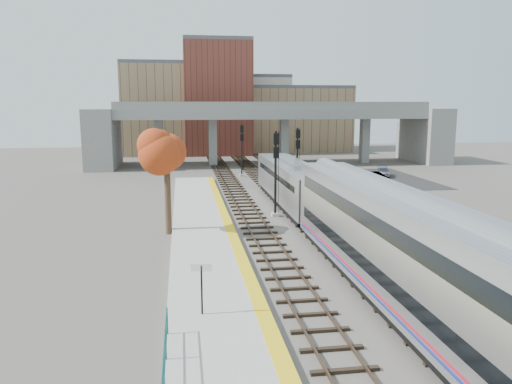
{
  "coord_description": "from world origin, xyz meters",
  "views": [
    {
      "loc": [
        -8.66,
        -30.66,
        9.32
      ],
      "look_at": [
        -3.04,
        7.05,
        2.5
      ],
      "focal_mm": 35.0,
      "sensor_mm": 36.0,
      "label": 1
    }
  ],
  "objects": [
    {
      "name": "overpass",
      "position": [
        4.92,
        45.0,
        5.81
      ],
      "size": [
        54.0,
        12.0,
        9.5
      ],
      "color": "slate",
      "rests_on": "ground"
    },
    {
      "name": "signal_mast_mid",
      "position": [
        3.0,
        18.88,
        3.35
      ],
      "size": [
        0.6,
        0.64,
        6.84
      ],
      "color": "#9E9E99",
      "rests_on": "ground"
    },
    {
      "name": "locomotive",
      "position": [
        1.0,
        12.85,
        2.28
      ],
      "size": [
        3.02,
        19.05,
        4.1
      ],
      "color": "#A8AAB2",
      "rests_on": "ground"
    },
    {
      "name": "ground",
      "position": [
        0.0,
        0.0,
        0.0
      ],
      "size": [
        160.0,
        160.0,
        0.0
      ],
      "primitive_type": "plane",
      "color": "#47423D",
      "rests_on": "ground"
    },
    {
      "name": "car_a",
      "position": [
        9.95,
        21.83,
        0.65
      ],
      "size": [
        2.54,
        3.87,
        1.23
      ],
      "primitive_type": "imported",
      "rotation": [
        0.0,
        0.0,
        0.33
      ],
      "color": "#99999E",
      "rests_on": "parking_lot"
    },
    {
      "name": "signal_mast_far",
      "position": [
        -1.1,
        32.38,
        3.22
      ],
      "size": [
        0.6,
        0.64,
        6.65
      ],
      "color": "#9E9E99",
      "rests_on": "ground"
    },
    {
      "name": "car_b",
      "position": [
        13.97,
        25.02,
        0.65
      ],
      "size": [
        2.74,
        3.91,
        1.22
      ],
      "primitive_type": "imported",
      "rotation": [
        0.0,
        0.0,
        0.44
      ],
      "color": "#99999E",
      "rests_on": "parking_lot"
    },
    {
      "name": "buildings_far",
      "position": [
        1.26,
        66.57,
        7.88
      ],
      "size": [
        43.0,
        21.0,
        20.6
      ],
      "color": "#917654",
      "rests_on": "ground"
    },
    {
      "name": "yellow_strip",
      "position": [
        -5.35,
        0.0,
        0.35
      ],
      "size": [
        0.7,
        60.0,
        0.01
      ],
      "primitive_type": "cube",
      "color": "yellow",
      "rests_on": "platform"
    },
    {
      "name": "tracks",
      "position": [
        0.93,
        12.5,
        0.08
      ],
      "size": [
        10.7,
        95.0,
        0.25
      ],
      "color": "black",
      "rests_on": "ground"
    },
    {
      "name": "coach",
      "position": [
        1.0,
        -9.75,
        2.8
      ],
      "size": [
        3.03,
        25.0,
        5.0
      ],
      "color": "#A8AAB2",
      "rests_on": "ground"
    },
    {
      "name": "parking_lot",
      "position": [
        14.0,
        28.0,
        0.02
      ],
      "size": [
        14.0,
        18.0,
        0.04
      ],
      "primitive_type": "cube",
      "color": "black",
      "rests_on": "ground"
    },
    {
      "name": "signal_mast_near",
      "position": [
        -1.1,
        9.12,
        3.51
      ],
      "size": [
        0.6,
        0.64,
        7.07
      ],
      "color": "#9E9E99",
      "rests_on": "ground"
    },
    {
      "name": "station_sign",
      "position": [
        -7.97,
        -10.31,
        1.98
      ],
      "size": [
        0.9,
        0.19,
        2.27
      ],
      "rotation": [
        0.0,
        0.0,
        -0.15
      ],
      "color": "black",
      "rests_on": "platform"
    },
    {
      "name": "platform",
      "position": [
        -7.25,
        0.0,
        0.17
      ],
      "size": [
        4.5,
        60.0,
        0.35
      ],
      "primitive_type": "cube",
      "color": "#9E9E99",
      "rests_on": "ground"
    },
    {
      "name": "car_c",
      "position": [
        16.66,
        29.32,
        0.63
      ],
      "size": [
        2.97,
        4.4,
        1.18
      ],
      "primitive_type": "imported",
      "rotation": [
        0.0,
        0.0,
        -0.35
      ],
      "color": "#99999E",
      "rests_on": "parking_lot"
    },
    {
      "name": "tree",
      "position": [
        -9.74,
        4.83,
        5.69
      ],
      "size": [
        3.6,
        3.6,
        7.68
      ],
      "color": "#382619",
      "rests_on": "ground"
    }
  ]
}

